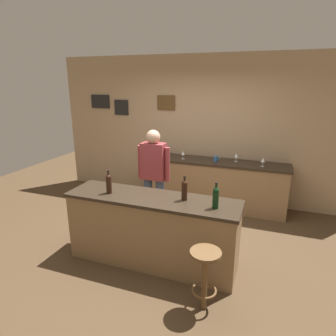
% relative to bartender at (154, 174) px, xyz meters
% --- Properties ---
extents(ground_plane, '(10.00, 10.00, 0.00)m').
position_rel_bartender_xyz_m(ground_plane, '(0.32, -0.43, -0.94)').
color(ground_plane, '#4C3823').
extents(back_wall, '(6.00, 0.09, 2.80)m').
position_rel_bartender_xyz_m(back_wall, '(0.31, 1.60, 0.47)').
color(back_wall, tan).
rests_on(back_wall, ground_plane).
extents(bar_counter, '(2.22, 0.60, 0.92)m').
position_rel_bartender_xyz_m(bar_counter, '(0.32, -0.83, -0.47)').
color(bar_counter, olive).
rests_on(bar_counter, ground_plane).
extents(side_counter, '(2.63, 0.56, 0.90)m').
position_rel_bartender_xyz_m(side_counter, '(0.72, 1.22, -0.48)').
color(side_counter, olive).
rests_on(side_counter, ground_plane).
extents(bartender, '(0.52, 0.21, 1.62)m').
position_rel_bartender_xyz_m(bartender, '(0.00, 0.00, 0.00)').
color(bartender, '#384766').
rests_on(bartender, ground_plane).
extents(bar_stool, '(0.32, 0.32, 0.68)m').
position_rel_bartender_xyz_m(bar_stool, '(1.15, -1.42, -0.48)').
color(bar_stool, brown).
rests_on(bar_stool, ground_plane).
extents(wine_bottle_a, '(0.07, 0.07, 0.31)m').
position_rel_bartender_xyz_m(wine_bottle_a, '(-0.25, -0.89, 0.12)').
color(wine_bottle_a, black).
rests_on(wine_bottle_a, bar_counter).
extents(wine_bottle_b, '(0.07, 0.07, 0.31)m').
position_rel_bartender_xyz_m(wine_bottle_b, '(0.73, -0.78, 0.12)').
color(wine_bottle_b, black).
rests_on(wine_bottle_b, bar_counter).
extents(wine_bottle_c, '(0.07, 0.07, 0.31)m').
position_rel_bartender_xyz_m(wine_bottle_c, '(1.13, -0.88, 0.12)').
color(wine_bottle_c, black).
rests_on(wine_bottle_c, bar_counter).
extents(wine_glass_a, '(0.07, 0.07, 0.16)m').
position_rel_bartender_xyz_m(wine_glass_a, '(-0.38, 1.17, 0.07)').
color(wine_glass_a, silver).
rests_on(wine_glass_a, side_counter).
extents(wine_glass_b, '(0.07, 0.07, 0.16)m').
position_rel_bartender_xyz_m(wine_glass_b, '(-0.26, 1.14, 0.07)').
color(wine_glass_b, silver).
rests_on(wine_glass_b, side_counter).
extents(wine_glass_c, '(0.07, 0.07, 0.16)m').
position_rel_bartender_xyz_m(wine_glass_c, '(0.11, 1.16, 0.07)').
color(wine_glass_c, silver).
rests_on(wine_glass_c, side_counter).
extents(wine_glass_d, '(0.07, 0.07, 0.16)m').
position_rel_bartender_xyz_m(wine_glass_d, '(1.08, 1.31, 0.07)').
color(wine_glass_d, silver).
rests_on(wine_glass_d, side_counter).
extents(wine_glass_e, '(0.07, 0.07, 0.16)m').
position_rel_bartender_xyz_m(wine_glass_e, '(1.55, 1.14, 0.07)').
color(wine_glass_e, silver).
rests_on(wine_glass_e, side_counter).
extents(coffee_mug, '(0.12, 0.08, 0.09)m').
position_rel_bartender_xyz_m(coffee_mug, '(0.72, 1.22, 0.01)').
color(coffee_mug, '#336699').
rests_on(coffee_mug, side_counter).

